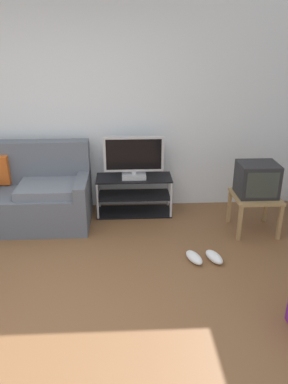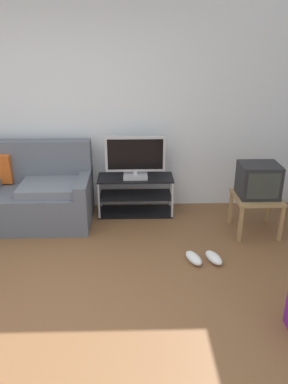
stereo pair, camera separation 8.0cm
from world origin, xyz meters
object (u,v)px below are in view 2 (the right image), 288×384
at_px(crt_tv, 259,180).
at_px(sneakers_pair, 204,258).
at_px(side_table, 256,202).
at_px(flat_tv, 135,158).
at_px(tv_stand, 136,195).
at_px(couch, 12,195).

bearing_deg(crt_tv, sneakers_pair, -136.92).
bearing_deg(side_table, sneakers_pair, -137.63).
bearing_deg(flat_tv, crt_tv, -20.38).
relative_size(side_table, crt_tv, 1.18).
xyz_separation_m(flat_tv, sneakers_pair, (0.69, -1.18, -0.72)).
distance_m(flat_tv, sneakers_pair, 1.54).
xyz_separation_m(flat_tv, side_table, (1.40, -0.53, -0.38)).
relative_size(side_table, sneakers_pair, 1.25).
relative_size(tv_stand, side_table, 1.84).
relative_size(couch, tv_stand, 2.01).
bearing_deg(couch, crt_tv, -6.86).
distance_m(flat_tv, crt_tv, 1.49).
bearing_deg(side_table, couch, 172.83).
bearing_deg(flat_tv, side_table, -20.96).
xyz_separation_m(couch, crt_tv, (2.91, -0.35, 0.29)).
distance_m(couch, crt_tv, 2.95).
distance_m(tv_stand, flat_tv, 0.51).
bearing_deg(couch, sneakers_pair, -24.53).
bearing_deg(couch, flat_tv, 6.32).
bearing_deg(flat_tv, tv_stand, 90.00).
height_order(flat_tv, crt_tv, flat_tv).
distance_m(couch, side_table, 2.94).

